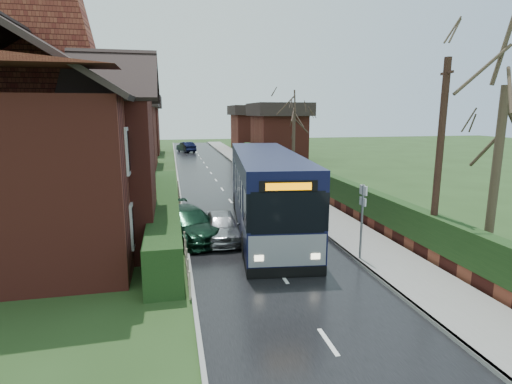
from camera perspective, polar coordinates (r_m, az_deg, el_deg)
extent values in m
plane|color=#2B4A1F|center=(15.62, 1.82, -9.22)|extent=(140.00, 140.00, 0.00)
cube|color=black|center=(25.06, -3.68, -1.32)|extent=(6.00, 100.00, 0.02)
cube|color=slate|center=(25.99, 5.63, -0.75)|extent=(2.50, 100.00, 0.14)
cube|color=gray|center=(25.65, 3.07, -0.87)|extent=(0.12, 100.00, 0.14)
cube|color=gray|center=(24.80, -10.67, -1.53)|extent=(0.12, 100.00, 0.10)
cube|color=black|center=(19.76, -12.80, -2.67)|extent=(1.20, 16.00, 1.60)
cube|color=maroon|center=(26.45, 8.84, -0.11)|extent=(0.30, 50.00, 0.60)
cube|color=black|center=(26.29, 8.90, 1.81)|extent=(0.60, 50.00, 1.20)
cube|color=maroon|center=(20.11, -27.78, 2.93)|extent=(8.00, 14.00, 6.00)
cube|color=maroon|center=(16.50, -18.78, 2.07)|extent=(2.50, 4.00, 6.00)
cube|color=brown|center=(23.91, -24.12, 19.33)|extent=(0.90, 1.40, 2.20)
cube|color=silver|center=(14.78, -17.17, -4.41)|extent=(0.08, 1.20, 1.60)
cube|color=black|center=(14.78, -17.06, -4.41)|extent=(0.03, 0.95, 1.35)
cube|color=silver|center=(14.32, -17.78, 5.66)|extent=(0.08, 1.20, 1.60)
cube|color=black|center=(14.32, -17.66, 5.67)|extent=(0.03, 0.95, 1.35)
cube|color=silver|center=(18.66, -16.15, -1.14)|extent=(0.08, 1.20, 1.60)
cube|color=black|center=(18.65, -16.06, -1.13)|extent=(0.03, 0.95, 1.35)
cube|color=silver|center=(18.29, -16.60, 6.84)|extent=(0.08, 1.20, 1.60)
cube|color=black|center=(18.29, -16.51, 6.85)|extent=(0.03, 0.95, 1.35)
cube|color=silver|center=(22.57, -15.49, 1.01)|extent=(0.08, 1.20, 1.60)
cube|color=black|center=(22.57, -15.41, 1.01)|extent=(0.03, 0.95, 1.35)
cube|color=silver|center=(22.28, -15.84, 7.60)|extent=(0.08, 1.20, 1.60)
cube|color=black|center=(22.27, -15.77, 7.60)|extent=(0.03, 0.95, 1.35)
cube|color=silver|center=(25.04, -15.18, 2.01)|extent=(0.08, 1.20, 1.60)
cube|color=black|center=(25.03, -15.11, 2.01)|extent=(0.03, 0.95, 1.35)
cube|color=silver|center=(24.77, -15.49, 7.95)|extent=(0.08, 1.20, 1.60)
cube|color=black|center=(24.77, -15.42, 7.95)|extent=(0.03, 0.95, 1.35)
cube|color=black|center=(19.04, 1.43, -2.30)|extent=(4.08, 12.18, 1.24)
cube|color=black|center=(18.78, 1.45, 1.47)|extent=(4.10, 12.18, 1.30)
cube|color=black|center=(18.63, 1.47, 4.53)|extent=(4.08, 12.18, 0.72)
cube|color=black|center=(19.24, 1.42, -4.64)|extent=(4.08, 12.18, 0.38)
cube|color=gray|center=(13.42, 4.48, -8.31)|extent=(2.60, 0.42, 1.09)
cube|color=black|center=(13.02, 4.59, -2.94)|extent=(2.44, 0.36, 1.41)
cube|color=black|center=(12.83, 4.65, 0.82)|extent=(1.90, 0.30, 0.38)
cube|color=#FF8C00|center=(12.79, 4.69, 0.79)|extent=(1.49, 0.21, 0.24)
cube|color=black|center=(13.68, 4.44, -11.24)|extent=(2.66, 0.45, 0.33)
cube|color=#FFF2CC|center=(13.32, 0.43, -9.43)|extent=(0.31, 0.08, 0.20)
cube|color=#FFF2CC|center=(13.63, 8.50, -9.06)|extent=(0.31, 0.08, 0.20)
cylinder|color=black|center=(15.40, -1.43, -7.46)|extent=(0.42, 1.07, 1.04)
cylinder|color=black|center=(15.75, 7.57, -7.13)|extent=(0.42, 1.07, 1.04)
cylinder|color=black|center=(22.76, -2.79, -1.28)|extent=(0.42, 1.07, 1.04)
cylinder|color=black|center=(23.00, 3.33, -1.15)|extent=(0.42, 1.07, 1.04)
imported|color=#ACACB1|center=(17.46, -4.92, -4.88)|extent=(1.53, 3.67, 1.24)
imported|color=black|center=(17.83, -9.61, -4.45)|extent=(3.42, 5.08, 1.37)
imported|color=black|center=(57.12, -9.96, 6.36)|extent=(2.71, 4.59, 1.43)
cylinder|color=slate|center=(15.16, 14.86, -4.42)|extent=(0.08, 0.08, 2.93)
cube|color=silver|center=(14.87, 15.10, 0.24)|extent=(0.09, 0.44, 0.33)
cube|color=silver|center=(14.96, 15.02, -1.33)|extent=(0.08, 0.40, 0.29)
cylinder|color=black|center=(15.68, 24.63, 3.64)|extent=(0.25, 0.25, 7.32)
cube|color=black|center=(15.63, 25.61, 15.10)|extent=(0.33, 0.93, 0.08)
cylinder|color=#3E3124|center=(16.44, 30.99, 1.71)|extent=(0.31, 0.31, 6.39)
cylinder|color=#362720|center=(37.69, 5.38, 7.13)|extent=(0.30, 0.30, 5.53)
cylinder|color=#352B1F|center=(26.45, -29.85, 5.49)|extent=(0.32, 0.32, 6.96)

